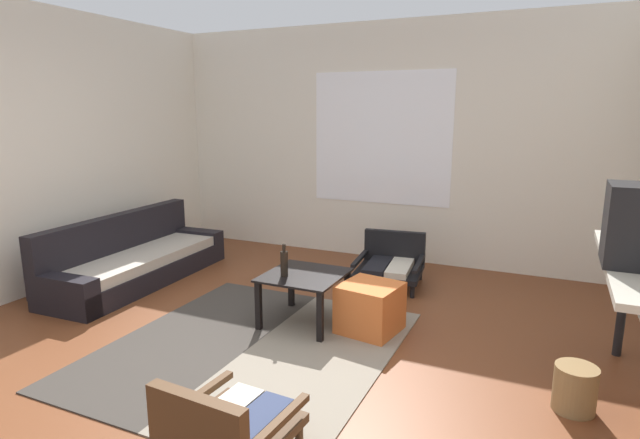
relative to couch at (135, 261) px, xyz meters
name	(u,v)px	position (x,y,z in m)	size (l,w,h in m)	color
ground_plane	(240,368)	(2.00, -1.11, -0.21)	(7.80, 7.80, 0.00)	brown
far_wall_with_window	(382,143)	(2.00, 1.94, 1.14)	(5.60, 0.13, 2.70)	silver
side_wall_left	(2,153)	(-0.66, -0.81, 1.14)	(0.12, 6.60, 2.70)	silver
area_rug	(250,348)	(1.90, -0.83, -0.21)	(1.99, 2.28, 0.01)	#38332D
couch	(135,261)	(0.00, 0.00, 0.00)	(0.76, 2.09, 0.68)	black
coffee_table	(304,283)	(2.06, -0.24, 0.14)	(0.62, 0.64, 0.42)	black
armchair_by_window	(391,263)	(2.41, 1.02, 0.00)	(0.70, 0.71, 0.50)	black
armchair_striped_foreground	(225,427)	(2.49, -1.98, 0.01)	(0.58, 0.62, 0.49)	#472D19
ottoman_orange	(370,308)	(2.61, -0.18, -0.02)	(0.43, 0.43, 0.39)	#D1662D
glass_bottle	(284,263)	(1.94, -0.36, 0.32)	(0.06, 0.06, 0.26)	black
wicker_basket	(575,388)	(4.06, -0.72, -0.08)	(0.24, 0.24, 0.27)	olive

